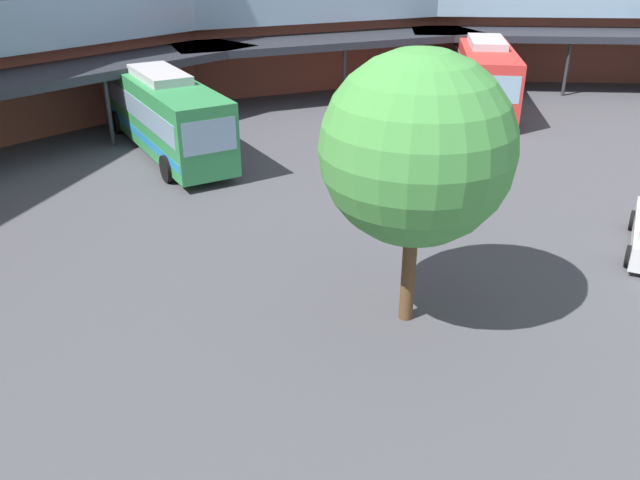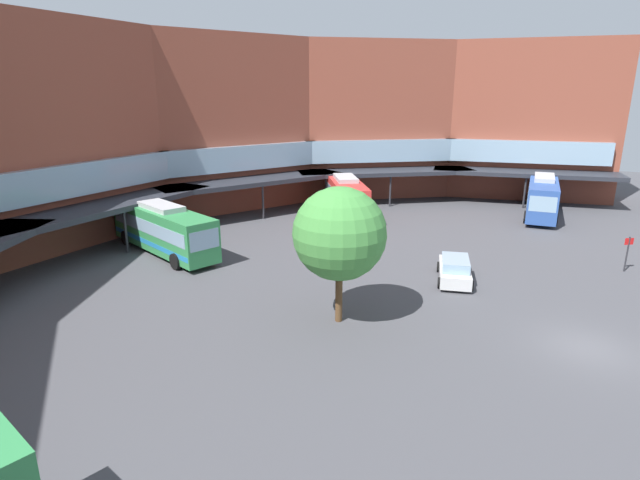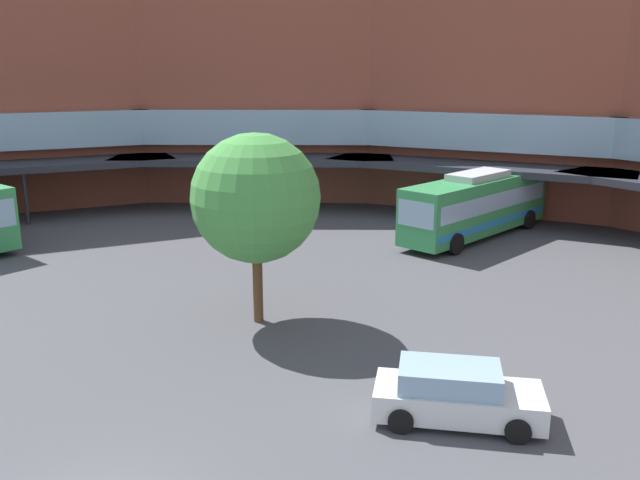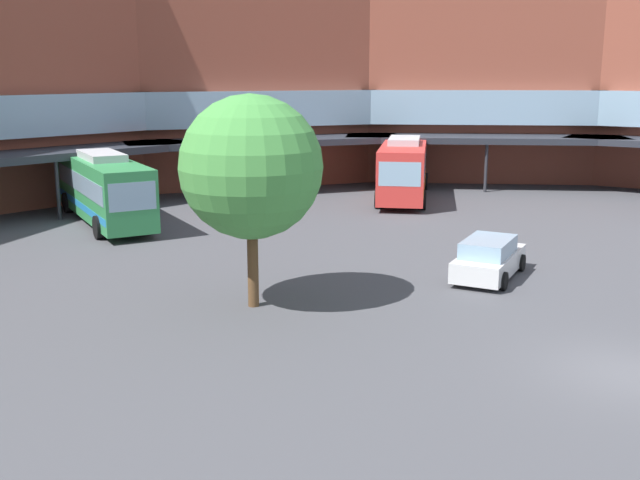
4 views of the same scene
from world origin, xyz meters
name	(u,v)px [view 2 (image 2 of 4)]	position (x,y,z in m)	size (l,w,h in m)	color
ground_plane	(587,348)	(0.00, 0.00, 0.00)	(122.86, 122.86, 0.00)	#47474C
station_building	(189,150)	(0.00, 23.23, 7.75)	(80.89, 41.80, 16.31)	brown
bus_0	(345,196)	(17.78, 20.87, 1.87)	(10.37, 8.34, 3.70)	red
bus_1	(542,195)	(27.00, 4.72, 1.87)	(12.29, 3.63, 3.70)	#2D519E
bus_2	(163,228)	(1.24, 27.39, 1.83)	(5.71, 11.42, 3.62)	#338C4C
parked_car	(455,270)	(5.57, 7.51, 0.74)	(4.73, 2.98, 1.53)	silver
plaza_tree	(340,234)	(-2.85, 11.29, 4.61)	(4.62, 4.62, 6.93)	brown
stop_sign_post	(628,250)	(12.58, -1.80, 1.44)	(0.40, 0.50, 2.34)	#2D2D33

